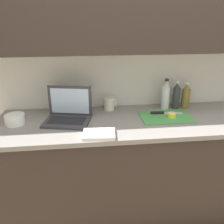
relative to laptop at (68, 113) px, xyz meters
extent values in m
plane|color=#847056|center=(0.69, -0.05, -0.98)|extent=(12.00, 12.00, 0.00)
cube|color=white|center=(0.69, 0.31, 0.32)|extent=(5.20, 0.06, 2.60)
cube|color=white|center=(-0.14, 0.27, 0.12)|extent=(0.09, 0.01, 0.12)
cube|color=white|center=(0.91, 0.27, 0.12)|extent=(0.09, 0.01, 0.12)
cube|color=#332823|center=(0.69, 0.12, 0.79)|extent=(4.42, 0.32, 0.70)
cube|color=#332823|center=(0.69, -0.05, -0.54)|extent=(2.44, 0.62, 0.88)
cube|color=gray|center=(0.69, -0.05, -0.08)|extent=(2.51, 0.66, 0.03)
cube|color=#333338|center=(-0.01, -0.05, -0.05)|extent=(0.39, 0.31, 0.02)
cube|color=black|center=(-0.01, -0.05, -0.04)|extent=(0.30, 0.20, 0.00)
cube|color=#333338|center=(0.02, 0.07, 0.08)|extent=(0.35, 0.08, 0.25)
cube|color=silver|center=(0.01, 0.06, 0.08)|extent=(0.30, 0.07, 0.21)
cube|color=#4C9E51|center=(0.78, -0.03, -0.06)|extent=(0.41, 0.28, 0.01)
cube|color=silver|center=(0.86, 0.02, -0.05)|extent=(0.16, 0.04, 0.00)
cylinder|color=black|center=(0.73, 0.03, -0.04)|extent=(0.11, 0.03, 0.02)
cylinder|color=yellow|center=(0.83, -0.05, -0.04)|extent=(0.07, 0.07, 0.03)
cylinder|color=#F4EAA3|center=(0.83, -0.05, -0.02)|extent=(0.06, 0.06, 0.00)
cylinder|color=olive|center=(1.02, 0.17, 0.02)|extent=(0.07, 0.07, 0.17)
cone|color=olive|center=(1.02, 0.17, 0.13)|extent=(0.06, 0.06, 0.05)
cylinder|color=white|center=(1.02, 0.17, 0.16)|extent=(0.03, 0.03, 0.02)
cylinder|color=#333338|center=(0.93, 0.17, 0.03)|extent=(0.06, 0.06, 0.18)
cone|color=#333338|center=(0.93, 0.17, 0.15)|extent=(0.06, 0.06, 0.05)
cylinder|color=white|center=(0.93, 0.17, 0.18)|extent=(0.03, 0.03, 0.02)
cylinder|color=silver|center=(0.84, 0.17, 0.04)|extent=(0.07, 0.07, 0.19)
cone|color=silver|center=(0.84, 0.17, 0.16)|extent=(0.06, 0.06, 0.06)
cylinder|color=black|center=(0.84, 0.17, 0.20)|extent=(0.03, 0.03, 0.02)
cylinder|color=silver|center=(0.34, 0.19, -0.01)|extent=(0.09, 0.09, 0.11)
cube|color=silver|center=(0.40, 0.19, 0.00)|extent=(0.02, 0.01, 0.06)
cylinder|color=white|center=(-0.40, -0.02, -0.02)|extent=(0.15, 0.15, 0.07)
cube|color=silver|center=(0.22, -0.29, -0.05)|extent=(0.23, 0.18, 0.02)
camera|label=1|loc=(0.15, -1.74, 0.71)|focal=38.00mm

